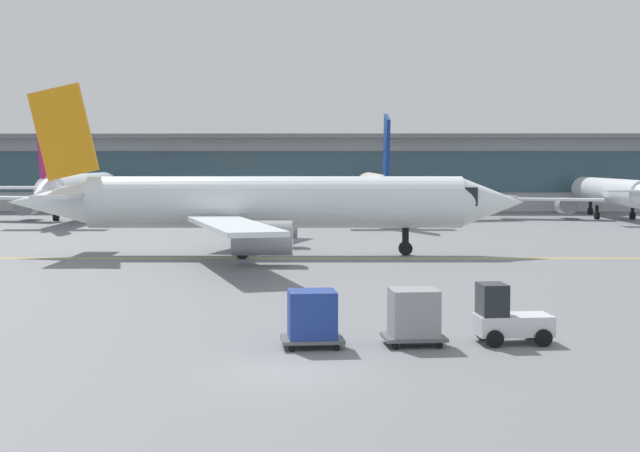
# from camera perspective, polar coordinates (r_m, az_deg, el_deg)

# --- Properties ---
(ground_plane) EXTENTS (400.00, 400.00, 0.00)m
(ground_plane) POSITION_cam_1_polar(r_m,az_deg,el_deg) (28.60, -1.74, -8.84)
(ground_plane) COLOR slate
(taxiway_centreline_stripe) EXTENTS (109.99, 1.92, 0.01)m
(taxiway_centreline_stripe) POSITION_cam_1_polar(r_m,az_deg,el_deg) (61.15, -2.82, -1.96)
(taxiway_centreline_stripe) COLOR yellow
(taxiway_centreline_stripe) RESTS_ON ground_plane
(terminal_concourse) EXTENTS (191.73, 11.00, 9.60)m
(terminal_concourse) POSITION_cam_1_polar(r_m,az_deg,el_deg) (121.09, 0.27, 3.33)
(terminal_concourse) COLOR #B2B7BC
(terminal_concourse) RESTS_ON ground_plane
(gate_airplane_1) EXTENTS (30.09, 32.29, 10.71)m
(gate_airplane_1) POSITION_cam_1_polar(r_m,az_deg,el_deg) (103.44, -14.36, 2.14)
(gate_airplane_1) COLOR white
(gate_airplane_1) RESTS_ON ground_plane
(gate_airplane_2) EXTENTS (30.08, 32.31, 10.71)m
(gate_airplane_2) POSITION_cam_1_polar(r_m,az_deg,el_deg) (100.64, 3.40, 2.21)
(gate_airplane_2) COLOR silver
(gate_airplane_2) RESTS_ON ground_plane
(gate_airplane_3) EXTENTS (26.71, 28.67, 9.51)m
(gate_airplane_3) POSITION_cam_1_polar(r_m,az_deg,el_deg) (107.55, 17.24, 1.96)
(gate_airplane_3) COLOR silver
(gate_airplane_3) RESTS_ON ground_plane
(taxiing_regional_jet) EXTENTS (34.60, 32.26, 11.49)m
(taxiing_regional_jet) POSITION_cam_1_polar(r_m,az_deg,el_deg) (62.90, -3.12, 1.35)
(taxiing_regional_jet) COLOR white
(taxiing_regional_jet) RESTS_ON ground_plane
(baggage_tug) EXTENTS (2.75, 1.88, 2.10)m
(baggage_tug) POSITION_cam_1_polar(r_m,az_deg,el_deg) (33.43, 11.25, -5.48)
(baggage_tug) COLOR silver
(baggage_tug) RESTS_ON ground_plane
(cargo_dolly_lead) EXTENTS (2.27, 1.84, 1.94)m
(cargo_dolly_lead) POSITION_cam_1_polar(r_m,az_deg,el_deg) (32.60, 5.70, -5.38)
(cargo_dolly_lead) COLOR #595B60
(cargo_dolly_lead) RESTS_ON ground_plane
(cargo_dolly_trailing) EXTENTS (2.27, 1.84, 1.94)m
(cargo_dolly_trailing) POSITION_cam_1_polar(r_m,az_deg,el_deg) (32.08, -0.48, -5.51)
(cargo_dolly_trailing) COLOR #595B60
(cargo_dolly_trailing) RESTS_ON ground_plane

